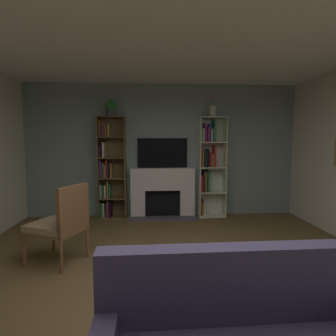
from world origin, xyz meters
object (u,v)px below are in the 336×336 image
Objects in this scene: tv at (162,153)px; vase_with_flowers at (213,111)px; potted_plant at (111,107)px; fireplace at (163,191)px; armchair at (61,223)px; bookshelf_right at (209,164)px; bookshelf_left at (110,171)px; coffee_table at (212,285)px.

vase_with_flowers is (1.04, -0.12, 0.88)m from tv.
potted_plant is 2.09m from vase_with_flowers.
fireplace is 2.61m from armchair.
potted_plant reaches higher than fireplace.
potted_plant is at bearing 80.20° from armchair.
fireplace is at bearing 2.06° from potted_plant.
vase_with_flowers is (2.09, 0.00, -0.05)m from potted_plant.
vase_with_flowers is at bearing 41.20° from armchair.
potted_plant reaches higher than tv.
tv is at bearing 173.46° from vase_with_flowers.
bookshelf_right is at bearing -0.48° from fireplace.
potted_plant reaches higher than armchair.
vase_with_flowers is 0.40× the size of armchair.
potted_plant is (-1.05, -0.04, 1.74)m from fireplace.
vase_with_flowers reaches higher than armchair.
bookshelf_left is 2.26m from armchair.
fireplace is 1.39× the size of armchair.
bookshelf_right is at bearing 152.55° from vase_with_flowers.
armchair is at bearing -121.92° from tv.
armchair is (-1.42, -2.19, -0.00)m from fireplace.
fireplace is at bearing 177.94° from vase_with_flowers.
bookshelf_right is 2.02× the size of armchair.
vase_with_flowers is (0.06, -0.03, 1.12)m from bookshelf_right.
bookshelf_left is 2.30× the size of coffee_table.
bookshelf_right is at bearing 78.63° from coffee_table.
vase_with_flowers is at bearing 77.67° from coffee_table.
vase_with_flowers is (1.04, -0.04, 1.69)m from fireplace.
bookshelf_right is 2.35m from potted_plant.
potted_plant is 0.32× the size of armchair.
potted_plant reaches higher than coffee_table.
armchair is at bearing 140.42° from coffee_table.
potted_plant is 4.24m from coffee_table.
bookshelf_right is 6.24× the size of potted_plant.
bookshelf_left is at bearing 179.85° from bookshelf_right.
bookshelf_right is (2.09, -0.01, 0.12)m from bookshelf_left.
tv is 1.17m from bookshelf_left.
fireplace is 3.60m from coffee_table.
fireplace is at bearing 94.28° from coffee_table.
bookshelf_left is at bearing 81.92° from armchair.
bookshelf_right reaches higher than tv.
bookshelf_left is at bearing 110.99° from coffee_table.
fireplace is 0.81m from tv.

